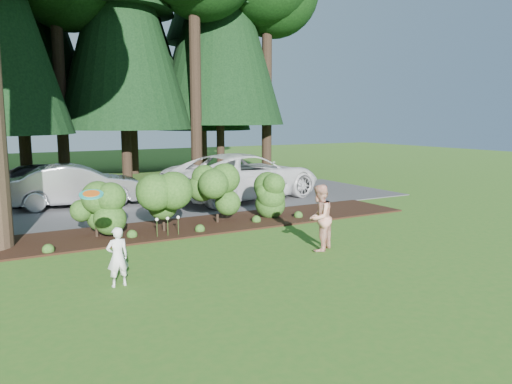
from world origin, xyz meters
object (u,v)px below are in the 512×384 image
Objects in this scene: child at (118,257)px; frisbee at (91,194)px; car_silver_wagon at (77,186)px; adult at (319,218)px; car_white_suv at (244,176)px; car_dark_suv at (56,183)px.

child is 2.55× the size of frisbee.
frisbee is at bearing 178.19° from car_silver_wagon.
adult is 5.38m from frisbee.
car_white_suv is 4.00× the size of adult.
car_white_suv is 14.23× the size of frisbee.
car_silver_wagon is 9.11m from frisbee.
frisbee is at bearing 124.88° from car_white_suv.
frisbee reaches higher than car_silver_wagon.
car_white_suv is at bearing -135.46° from child.
car_white_suv reaches higher than car_silver_wagon.
frisbee is at bearing -32.07° from adult.
frisbee is (-7.35, -7.57, 0.85)m from car_white_suv.
car_silver_wagon is 2.85× the size of adult.
child is 4.93m from adult.
frisbee is (-0.37, 0.30, 1.19)m from child.
car_dark_suv is at bearing 26.20° from car_silver_wagon.
adult reaches higher than child.
child is (-0.38, -10.71, -0.17)m from car_dark_suv.
car_white_suv is at bearing -96.60° from car_silver_wagon.
car_silver_wagon is 0.71× the size of car_white_suv.
car_silver_wagon is at bearing -158.60° from car_dark_suv.
adult is (4.92, 0.22, 0.23)m from child.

